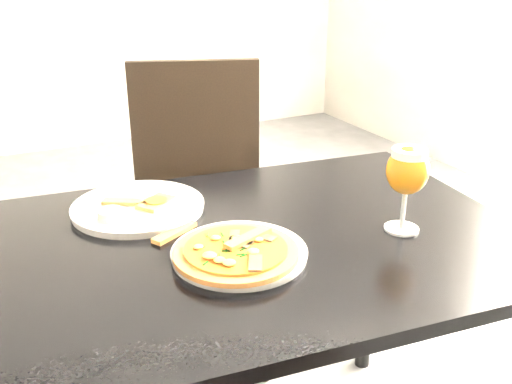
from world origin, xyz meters
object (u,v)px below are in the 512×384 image
dining_table (246,274)px  beer_glass (408,171)px  chair_far (200,201)px  pizza (236,251)px

dining_table → beer_glass: size_ratio=6.68×
chair_far → beer_glass: (0.18, -0.79, 0.34)m
dining_table → chair_far: 0.69m
beer_glass → dining_table: bearing=159.9°
pizza → beer_glass: beer_glass is taller
dining_table → chair_far: (0.14, 0.67, -0.11)m
dining_table → pizza: (-0.06, -0.08, 0.11)m
chair_far → pizza: (-0.21, -0.75, 0.23)m
chair_far → pizza: size_ratio=4.00×
chair_far → dining_table: bearing=-83.2°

